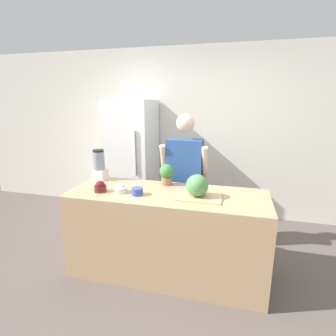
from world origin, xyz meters
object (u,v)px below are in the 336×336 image
Objects in this scene: bowl_cream at (121,189)px; potted_plant at (167,174)px; person at (184,181)px; bowl_small_blue at (137,191)px; bowl_cherries at (100,187)px; watermelon at (197,185)px; blender at (99,166)px; refrigerator at (132,160)px.

potted_plant reaches higher than bowl_cream.
person is 0.81m from bowl_small_blue.
bowl_cherries is at bearing -146.84° from potted_plant.
watermelon is 0.77m from bowl_cream.
potted_plant is at bearing -0.22° from blender.
watermelon is at bearing 3.61° from bowl_cream.
watermelon reaches higher than bowl_small_blue.
potted_plant is (-0.38, 0.31, 0.01)m from watermelon.
refrigerator reaches higher than potted_plant.
refrigerator is 5.10× the size of blender.
bowl_cream is 0.53m from potted_plant.
watermelon reaches higher than bowl_cherries.
bowl_cream is 0.19m from bowl_small_blue.
refrigerator is 14.23× the size of bowl_cream.
bowl_cream reaches higher than bowl_small_blue.
refrigerator is at bearing 90.80° from blender.
person is at bearing 19.96° from blender.
blender is at bearing 179.78° from potted_plant.
blender reaches higher than bowl_small_blue.
refrigerator is 14.87× the size of bowl_cherries.
bowl_cream is at bearing -72.27° from refrigerator.
potted_plant is (0.82, -0.00, -0.04)m from blender.
refrigerator is 1.05m from blender.
person reaches higher than potted_plant.
bowl_small_blue is at bearing -8.39° from bowl_cream.
watermelon is 1.24m from blender.
potted_plant is at bearing 42.86° from bowl_cream.
bowl_small_blue is at bearing -66.05° from refrigerator.
blender reaches higher than bowl_cream.
watermelon is at bearing -69.22° from person.
potted_plant is (-0.13, -0.35, 0.18)m from person.
bowl_cherries reaches higher than bowl_cream.
watermelon is 1.68× the size of bowl_cream.
bowl_cherries is at bearing -60.54° from blender.
bowl_small_blue is (-0.33, -0.73, 0.08)m from person.
person is 1.04m from blender.
bowl_small_blue is (0.64, -1.43, 0.02)m from refrigerator.
refrigerator is 8.50× the size of watermelon.
watermelon is 0.59m from bowl_small_blue.
bowl_cherries is 0.96× the size of bowl_cream.
potted_plant reaches higher than watermelon.
bowl_cream is at bearing -39.69° from blender.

